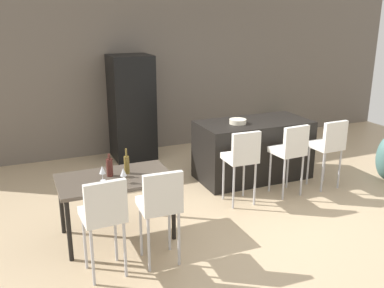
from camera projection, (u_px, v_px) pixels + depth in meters
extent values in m
plane|color=tan|center=(253.00, 203.00, 5.89)|extent=(10.00, 10.00, 0.00)
cube|color=#665B51|center=(174.00, 72.00, 8.13)|extent=(10.00, 0.12, 2.90)
cube|color=black|center=(253.00, 150.00, 6.71)|extent=(1.75, 0.86, 0.92)
cube|color=silver|center=(240.00, 158.00, 5.75)|extent=(0.41, 0.41, 0.08)
cube|color=silver|center=(246.00, 146.00, 5.53)|extent=(0.40, 0.07, 0.36)
cylinder|color=#B2B2B7|center=(223.00, 179.00, 5.94)|extent=(0.03, 0.03, 0.61)
cylinder|color=#B2B2B7|center=(244.00, 176.00, 6.04)|extent=(0.03, 0.03, 0.61)
cylinder|color=#B2B2B7|center=(234.00, 187.00, 5.65)|extent=(0.03, 0.03, 0.61)
cylinder|color=#B2B2B7|center=(255.00, 184.00, 5.76)|extent=(0.03, 0.03, 0.61)
cube|color=silver|center=(287.00, 151.00, 6.03)|extent=(0.42, 0.42, 0.08)
cube|color=silver|center=(296.00, 139.00, 5.82)|extent=(0.40, 0.08, 0.36)
cylinder|color=#B2B2B7|center=(270.00, 172.00, 6.20)|extent=(0.03, 0.03, 0.61)
cylinder|color=#B2B2B7|center=(287.00, 168.00, 6.34)|extent=(0.03, 0.03, 0.61)
cylinder|color=#B2B2B7|center=(284.00, 179.00, 5.93)|extent=(0.03, 0.03, 0.61)
cylinder|color=#B2B2B7|center=(302.00, 175.00, 6.07)|extent=(0.03, 0.03, 0.61)
cube|color=silver|center=(326.00, 145.00, 6.29)|extent=(0.41, 0.41, 0.08)
cube|color=silver|center=(335.00, 134.00, 6.08)|extent=(0.40, 0.07, 0.36)
cylinder|color=#B2B2B7|center=(308.00, 165.00, 6.46)|extent=(0.03, 0.03, 0.61)
cylinder|color=#B2B2B7|center=(324.00, 163.00, 6.59)|extent=(0.03, 0.03, 0.61)
cylinder|color=#B2B2B7|center=(323.00, 172.00, 6.19)|extent=(0.03, 0.03, 0.61)
cylinder|color=#B2B2B7|center=(339.00, 169.00, 6.32)|extent=(0.03, 0.03, 0.61)
cube|color=#4C4238|center=(115.00, 179.00, 4.83)|extent=(1.28, 0.77, 0.04)
cylinder|color=black|center=(62.00, 206.00, 5.01)|extent=(0.05, 0.05, 0.70)
cylinder|color=black|center=(156.00, 190.00, 5.44)|extent=(0.05, 0.05, 0.70)
cylinder|color=black|center=(69.00, 231.00, 4.43)|extent=(0.05, 0.05, 0.70)
cylinder|color=black|center=(174.00, 211.00, 4.87)|extent=(0.05, 0.05, 0.70)
cube|color=silver|center=(102.00, 214.00, 4.14)|extent=(0.42, 0.42, 0.08)
cube|color=silver|center=(106.00, 200.00, 3.93)|extent=(0.40, 0.08, 0.36)
cylinder|color=#B2B2B7|center=(85.00, 242.00, 4.31)|extent=(0.03, 0.03, 0.61)
cylinder|color=#B2B2B7|center=(116.00, 235.00, 4.44)|extent=(0.03, 0.03, 0.61)
cylinder|color=#B2B2B7|center=(92.00, 257.00, 4.03)|extent=(0.03, 0.03, 0.61)
cylinder|color=#B2B2B7|center=(125.00, 249.00, 4.17)|extent=(0.03, 0.03, 0.61)
cube|color=silver|center=(159.00, 204.00, 4.35)|extent=(0.42, 0.42, 0.08)
cube|color=silver|center=(163.00, 191.00, 4.14)|extent=(0.40, 0.08, 0.36)
cylinder|color=#B2B2B7|center=(141.00, 230.00, 4.54)|extent=(0.03, 0.03, 0.61)
cylinder|color=#B2B2B7|center=(169.00, 225.00, 4.65)|extent=(0.03, 0.03, 0.61)
cylinder|color=#B2B2B7|center=(149.00, 244.00, 4.26)|extent=(0.03, 0.03, 0.61)
cylinder|color=#B2B2B7|center=(179.00, 239.00, 4.36)|extent=(0.03, 0.03, 0.61)
cylinder|color=brown|center=(127.00, 165.00, 4.91)|extent=(0.06, 0.06, 0.21)
cylinder|color=brown|center=(126.00, 153.00, 4.87)|extent=(0.02, 0.02, 0.09)
cylinder|color=#471E19|center=(110.00, 168.00, 4.83)|extent=(0.08, 0.08, 0.20)
cylinder|color=#471E19|center=(109.00, 156.00, 4.79)|extent=(0.03, 0.03, 0.06)
cylinder|color=silver|center=(124.00, 183.00, 4.66)|extent=(0.06, 0.06, 0.00)
cylinder|color=silver|center=(124.00, 179.00, 4.65)|extent=(0.01, 0.01, 0.08)
cone|color=silver|center=(123.00, 172.00, 4.62)|extent=(0.07, 0.07, 0.09)
cylinder|color=silver|center=(103.00, 180.00, 4.73)|extent=(0.06, 0.06, 0.00)
cylinder|color=silver|center=(103.00, 177.00, 4.72)|extent=(0.01, 0.01, 0.08)
cone|color=silver|center=(102.00, 170.00, 4.69)|extent=(0.07, 0.07, 0.09)
cube|color=black|center=(132.00, 108.00, 7.53)|extent=(0.72, 0.68, 1.84)
cylinder|color=beige|center=(238.00, 121.00, 6.43)|extent=(0.26, 0.26, 0.07)
cylinder|color=beige|center=(282.00, 133.00, 8.96)|extent=(0.24, 0.24, 0.22)
sphere|color=#2D6B33|center=(283.00, 120.00, 8.88)|extent=(0.37, 0.37, 0.37)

